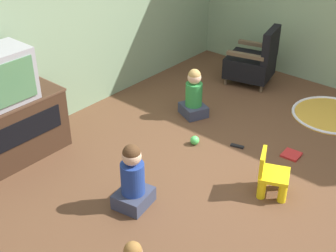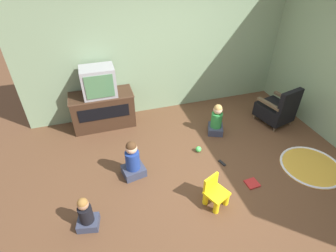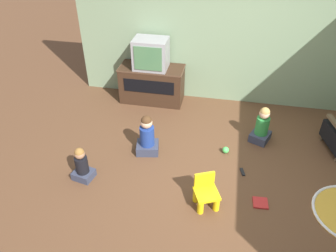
% 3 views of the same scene
% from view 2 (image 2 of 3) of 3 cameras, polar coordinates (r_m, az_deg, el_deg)
% --- Properties ---
extents(ground_plane, '(30.00, 30.00, 0.00)m').
position_cam_2_polar(ground_plane, '(4.39, 10.39, -9.40)').
color(ground_plane, brown).
extents(wall_back, '(5.42, 0.12, 2.90)m').
position_cam_2_polar(wall_back, '(5.27, -1.53, 17.92)').
color(wall_back, gray).
rests_on(wall_back, ground_plane).
extents(tv_cabinet, '(1.18, 0.53, 0.69)m').
position_cam_2_polar(tv_cabinet, '(5.25, -13.92, 3.56)').
color(tv_cabinet, '#382316').
rests_on(tv_cabinet, ground_plane).
extents(television, '(0.60, 0.45, 0.54)m').
position_cam_2_polar(television, '(4.94, -14.90, 9.33)').
color(television, '#939399').
rests_on(television, tv_cabinet).
extents(black_armchair, '(0.67, 0.73, 0.82)m').
position_cam_2_polar(black_armchair, '(5.60, 22.63, 3.37)').
color(black_armchair, brown).
rests_on(black_armchair, ground_plane).
extents(yellow_kid_chair, '(0.38, 0.37, 0.44)m').
position_cam_2_polar(yellow_kid_chair, '(3.82, 10.24, -14.33)').
color(yellow_kid_chair, yellow).
rests_on(yellow_kid_chair, ground_plane).
extents(play_mat, '(0.98, 0.98, 0.04)m').
position_cam_2_polar(play_mat, '(4.96, 28.71, -7.69)').
color(play_mat, gold).
rests_on(play_mat, ground_plane).
extents(child_watching_left, '(0.31, 0.28, 0.53)m').
position_cam_2_polar(child_watching_left, '(3.65, -17.41, -17.97)').
color(child_watching_left, '#33384C').
rests_on(child_watching_left, ground_plane).
extents(child_watching_center, '(0.38, 0.40, 0.62)m').
position_cam_2_polar(child_watching_center, '(5.01, 10.49, 1.13)').
color(child_watching_center, '#33384C').
rests_on(child_watching_center, ground_plane).
extents(child_watching_right, '(0.38, 0.35, 0.66)m').
position_cam_2_polar(child_watching_right, '(4.09, -7.70, -7.57)').
color(child_watching_right, '#33384C').
rests_on(child_watching_right, ground_plane).
extents(toy_ball, '(0.10, 0.10, 0.10)m').
position_cam_2_polar(toy_ball, '(4.64, 6.64, -5.04)').
color(toy_ball, '#4CCC59').
rests_on(toy_ball, ground_plane).
extents(book, '(0.20, 0.20, 0.02)m').
position_cam_2_polar(book, '(4.30, 17.83, -11.81)').
color(book, '#B22323').
rests_on(book, ground_plane).
extents(remote_control, '(0.08, 0.16, 0.02)m').
position_cam_2_polar(remote_control, '(4.51, 11.69, -7.88)').
color(remote_control, black).
rests_on(remote_control, ground_plane).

